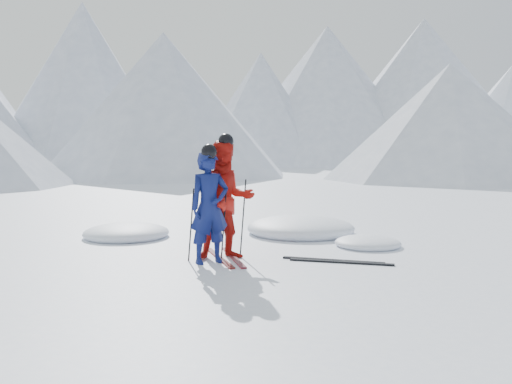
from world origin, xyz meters
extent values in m
plane|color=white|center=(0.00, 0.00, 0.00)|extent=(160.00, 160.00, 0.00)
cone|color=#B2BCD1|center=(-11.51, 40.48, 7.17)|extent=(23.96, 23.96, 14.35)
cone|color=#B2BCD1|center=(-5.08, 51.27, 5.96)|extent=(17.69, 17.69, 11.93)
cone|color=#B2BCD1|center=(4.51, 43.52, 5.42)|extent=(19.63, 19.63, 10.85)
cone|color=#B2BCD1|center=(11.74, 46.25, 7.07)|extent=(23.31, 23.31, 14.15)
cone|color=#B2BCD1|center=(21.49, 44.84, 7.44)|extent=(28.94, 28.94, 14.88)
cone|color=#B2BCD1|center=(12.00, 20.00, 3.25)|extent=(14.00, 14.00, 6.50)
cone|color=#B2BCD1|center=(-4.00, 26.00, 4.50)|extent=(16.00, 16.00, 9.00)
imported|color=#0D1752|center=(-2.18, -0.21, 0.92)|extent=(0.78, 0.65, 1.84)
imported|color=#B6160E|center=(-1.89, 0.11, 1.01)|extent=(1.08, 0.90, 2.02)
cylinder|color=black|center=(-2.48, -0.06, 0.61)|extent=(0.12, 0.09, 1.22)
cylinder|color=black|center=(-1.93, 0.04, 0.61)|extent=(0.12, 0.07, 1.22)
cylinder|color=black|center=(-2.19, 0.36, 0.67)|extent=(0.13, 0.10, 1.34)
cylinder|color=black|center=(-1.59, 0.26, 0.67)|extent=(0.13, 0.09, 1.34)
cube|color=black|center=(-2.01, 0.11, 0.01)|extent=(0.40, 1.69, 0.03)
cube|color=black|center=(-1.77, 0.11, 0.01)|extent=(0.28, 1.70, 0.03)
cube|color=black|center=(-0.14, -0.34, 0.01)|extent=(1.59, 0.77, 0.03)
cube|color=black|center=(-0.04, -0.49, 0.01)|extent=(1.61, 0.72, 0.03)
ellipsoid|color=white|center=(-3.83, 2.52, 0.00)|extent=(1.79, 1.79, 0.39)
ellipsoid|color=white|center=(0.88, 0.90, 0.00)|extent=(1.26, 1.26, 0.28)
ellipsoid|color=white|center=(-0.08, 2.55, 0.00)|extent=(2.36, 2.36, 0.52)
camera|label=1|loc=(-2.51, -9.00, 1.92)|focal=38.00mm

